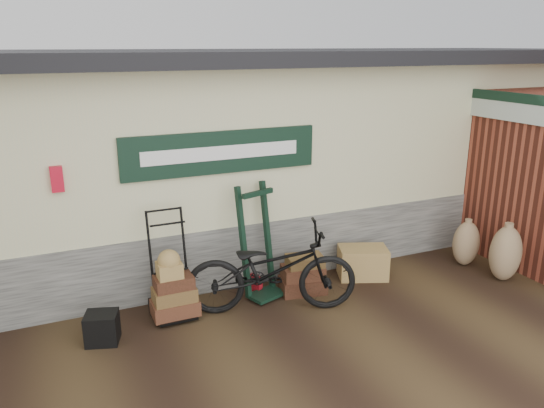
{
  "coord_description": "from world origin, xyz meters",
  "views": [
    {
      "loc": [
        -2.43,
        -5.44,
        3.29
      ],
      "look_at": [
        0.38,
        0.9,
        1.19
      ],
      "focal_mm": 35.0,
      "sensor_mm": 36.0,
      "label": 1
    }
  ],
  "objects_px": {
    "wicker_hamper": "(363,262)",
    "black_trunk": "(102,328)",
    "porter_trolley": "(170,263)",
    "bicycle": "(272,265)",
    "suitcase_stack": "(303,274)",
    "green_barrow": "(258,242)"
  },
  "relations": [
    {
      "from": "porter_trolley",
      "to": "wicker_hamper",
      "type": "height_order",
      "value": "porter_trolley"
    },
    {
      "from": "green_barrow",
      "to": "suitcase_stack",
      "type": "relative_size",
      "value": 2.5
    },
    {
      "from": "porter_trolley",
      "to": "green_barrow",
      "type": "height_order",
      "value": "green_barrow"
    },
    {
      "from": "green_barrow",
      "to": "black_trunk",
      "type": "bearing_deg",
      "value": 172.36
    },
    {
      "from": "black_trunk",
      "to": "wicker_hamper",
      "type": "bearing_deg",
      "value": 4.77
    },
    {
      "from": "black_trunk",
      "to": "bicycle",
      "type": "relative_size",
      "value": 0.17
    },
    {
      "from": "black_trunk",
      "to": "green_barrow",
      "type": "bearing_deg",
      "value": 10.82
    },
    {
      "from": "porter_trolley",
      "to": "wicker_hamper",
      "type": "xyz_separation_m",
      "value": [
        2.82,
        -0.03,
        -0.46
      ]
    },
    {
      "from": "wicker_hamper",
      "to": "porter_trolley",
      "type": "bearing_deg",
      "value": 179.3
    },
    {
      "from": "green_barrow",
      "to": "wicker_hamper",
      "type": "bearing_deg",
      "value": -21.71
    },
    {
      "from": "porter_trolley",
      "to": "wicker_hamper",
      "type": "bearing_deg",
      "value": -0.84
    },
    {
      "from": "bicycle",
      "to": "black_trunk",
      "type": "bearing_deg",
      "value": 105.67
    },
    {
      "from": "suitcase_stack",
      "to": "black_trunk",
      "type": "bearing_deg",
      "value": -175.36
    },
    {
      "from": "porter_trolley",
      "to": "bicycle",
      "type": "xyz_separation_m",
      "value": [
        1.19,
        -0.43,
        -0.06
      ]
    },
    {
      "from": "wicker_hamper",
      "to": "black_trunk",
      "type": "relative_size",
      "value": 1.92
    },
    {
      "from": "wicker_hamper",
      "to": "suitcase_stack",
      "type": "bearing_deg",
      "value": -174.9
    },
    {
      "from": "bicycle",
      "to": "wicker_hamper",
      "type": "bearing_deg",
      "value": -58.24
    },
    {
      "from": "suitcase_stack",
      "to": "porter_trolley",
      "type": "bearing_deg",
      "value": 175.96
    },
    {
      "from": "porter_trolley",
      "to": "suitcase_stack",
      "type": "height_order",
      "value": "porter_trolley"
    },
    {
      "from": "porter_trolley",
      "to": "black_trunk",
      "type": "relative_size",
      "value": 3.82
    },
    {
      "from": "wicker_hamper",
      "to": "bicycle",
      "type": "xyz_separation_m",
      "value": [
        -1.63,
        -0.4,
        0.4
      ]
    },
    {
      "from": "porter_trolley",
      "to": "wicker_hamper",
      "type": "distance_m",
      "value": 2.86
    }
  ]
}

